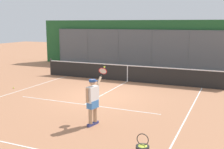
# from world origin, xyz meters

# --- Properties ---
(ground_plane) EXTENTS (60.00, 60.00, 0.00)m
(ground_plane) POSITION_xyz_m (0.00, 0.00, 0.00)
(ground_plane) COLOR #B27551
(court_line_markings) EXTENTS (8.38, 9.38, 0.01)m
(court_line_markings) POSITION_xyz_m (0.00, 1.88, 0.00)
(court_line_markings) COLOR white
(court_line_markings) RESTS_ON ground
(fence_backdrop) EXTENTS (18.91, 1.37, 3.57)m
(fence_backdrop) POSITION_xyz_m (-0.00, -9.25, 1.77)
(fence_backdrop) COLOR #565B60
(fence_backdrop) RESTS_ON ground
(tennis_net) EXTENTS (10.77, 0.09, 1.07)m
(tennis_net) POSITION_xyz_m (0.00, -3.61, 0.49)
(tennis_net) COLOR #2D2D2D
(tennis_net) RESTS_ON ground
(tennis_player) EXTENTS (0.32, 1.36, 1.84)m
(tennis_player) POSITION_xyz_m (-1.43, 3.50, 0.90)
(tennis_player) COLOR navy
(tennis_player) RESTS_ON ground
(tennis_ball_near_net) EXTENTS (0.07, 0.07, 0.07)m
(tennis_ball_near_net) POSITION_xyz_m (4.79, 0.45, 0.03)
(tennis_ball_near_net) COLOR #CCDB33
(tennis_ball_near_net) RESTS_ON ground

